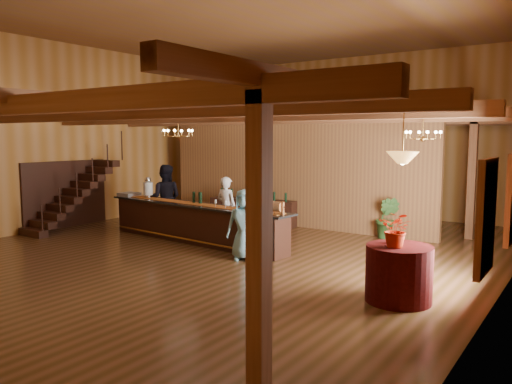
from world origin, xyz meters
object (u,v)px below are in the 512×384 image
Objects in this scene: beverage_dispenser at (148,188)px; bartender at (227,208)px; backbar_shelf at (252,212)px; pendant_lamp at (403,158)px; raffle_drum at (277,207)px; chandelier_right at (423,135)px; round_table at (399,274)px; floor_plant at (387,218)px; tasting_bar at (195,223)px; staff_second at (165,198)px; chandelier_left at (178,133)px; guest at (244,225)px.

beverage_dispenser is 2.54m from bartender.
bartender is at bearing -79.27° from backbar_shelf.
pendant_lamp is (6.20, -4.56, 2.01)m from backbar_shelf.
chandelier_right is at bearing 39.64° from raffle_drum.
round_table is 5.25m from floor_plant.
pendant_lamp reaches higher than tasting_bar.
backbar_shelf is at bearing 99.59° from tasting_bar.
round_table is 0.96× the size of floor_plant.
staff_second is 1.71× the size of floor_plant.
chandelier_left reaches higher than floor_plant.
bartender is (-5.42, 2.27, -1.56)m from pendant_lamp.
tasting_bar is 3.13× the size of staff_second.
bartender is at bearing 157.26° from pendant_lamp.
chandelier_right is (-0.69, 3.43, 2.31)m from round_table.
backbar_shelf is 2.78m from staff_second.
tasting_bar is at bearing -93.22° from backbar_shelf.
chandelier_right is at bearing 15.16° from chandelier_left.
backbar_shelf is (1.68, 2.76, -0.89)m from beverage_dispenser.
bartender is at bearing 10.77° from beverage_dispenser.
staff_second is (-0.99, 0.46, -1.87)m from chandelier_left.
beverage_dispenser is at bearing -167.24° from chandelier_right.
guest is (2.16, -0.77, 0.28)m from tasting_bar.
pendant_lamp is at bearing 180.00° from round_table.
bartender is (2.46, 0.47, -0.44)m from beverage_dispenser.
chandelier_right reaches higher than backbar_shelf.
chandelier_left reaches higher than tasting_bar.
beverage_dispenser is at bearing 142.85° from guest.
chandelier_left is (-0.73, 0.21, 2.33)m from tasting_bar.
raffle_drum is 4.53m from staff_second.
bartender is 2.18m from guest.
beverage_dispenser is 0.38× the size of guest.
raffle_drum is 2.40m from bartender.
raffle_drum is at bearing -55.62° from backbar_shelf.
chandelier_right is at bearing -165.05° from bartender.
guest is at bearing 167.70° from round_table.
staff_second reaches higher than beverage_dispenser.
beverage_dispenser is 0.53× the size of floor_plant.
guest is at bearing -18.79° from chandelier_left.
floor_plant is (-1.98, 4.86, -1.84)m from pendant_lamp.
staff_second reaches higher than guest.
round_table is at bearing 158.42° from bartender.
bartender is at bearing 157.26° from round_table.
guest is (2.89, -0.98, -2.04)m from chandelier_left.
round_table is 0.57× the size of staff_second.
raffle_drum is at bearing -109.53° from floor_plant.
chandelier_right is 0.47× the size of bartender.
bartender is at bearing 56.74° from tasting_bar.
pendant_lamp is (3.24, -1.32, 1.23)m from raffle_drum.
bartender is 0.87× the size of staff_second.
beverage_dispenser is 3.35m from backbar_shelf.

